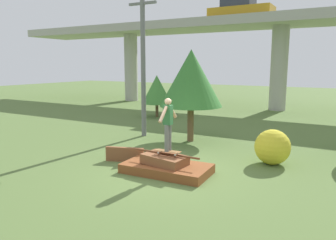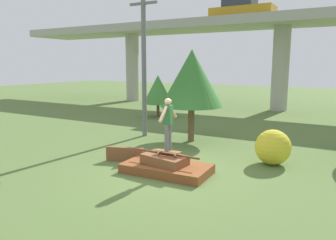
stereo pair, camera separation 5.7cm
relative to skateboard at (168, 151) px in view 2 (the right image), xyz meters
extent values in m
plane|color=#567038|center=(-0.08, 0.07, -0.66)|extent=(80.00, 80.00, 0.00)
cube|color=brown|center=(-0.08, 0.07, -0.53)|extent=(2.51, 1.42, 0.26)
cube|color=brown|center=(-0.12, 0.02, -0.27)|extent=(1.30, 0.88, 0.31)
cylinder|color=brown|center=(-0.08, 0.07, -0.10)|extent=(2.03, 0.06, 0.06)
cube|color=brown|center=(-1.78, 0.35, -0.43)|extent=(1.21, 0.49, 0.47)
cube|color=brown|center=(0.00, 0.00, 0.01)|extent=(0.76, 0.26, 0.01)
cylinder|color=silver|center=(0.25, 0.11, -0.05)|extent=(0.06, 0.03, 0.05)
cylinder|color=silver|center=(0.27, -0.07, -0.05)|extent=(0.06, 0.03, 0.05)
cylinder|color=silver|center=(-0.27, 0.07, -0.05)|extent=(0.06, 0.03, 0.05)
cylinder|color=silver|center=(-0.25, -0.11, -0.05)|extent=(0.06, 0.03, 0.05)
cylinder|color=slate|center=(-0.01, 0.08, 0.39)|extent=(0.12, 0.12, 0.75)
cylinder|color=slate|center=(0.01, -0.08, 0.39)|extent=(0.12, 0.12, 0.75)
cube|color=#2D6638|center=(0.00, 0.00, 1.03)|extent=(0.23, 0.23, 0.54)
sphere|color=tan|center=(0.00, 0.00, 1.39)|extent=(0.19, 0.19, 0.19)
cylinder|color=tan|center=(-0.02, 0.30, 1.08)|extent=(0.12, 0.45, 0.42)
cylinder|color=tan|center=(0.02, -0.30, 1.08)|extent=(0.12, 0.45, 0.42)
cube|color=#A8A59E|center=(-0.08, 15.08, 5.20)|extent=(44.00, 4.61, 0.60)
cylinder|color=#A8A59E|center=(-12.18, 15.08, 2.12)|extent=(1.10, 1.10, 5.56)
cylinder|color=#A8A59E|center=(-0.08, 15.08, 2.12)|extent=(1.10, 1.10, 5.56)
cube|color=#B28419|center=(-2.65, 14.58, 5.83)|extent=(4.18, 1.87, 0.65)
cube|color=#2D333D|center=(-2.86, 14.58, 6.47)|extent=(2.01, 1.72, 0.64)
cylinder|color=slate|center=(-3.41, 3.88, 2.40)|extent=(0.20, 0.20, 6.12)
cube|color=slate|center=(-3.41, 3.88, 4.85)|extent=(1.30, 0.10, 0.10)
cylinder|color=brown|center=(-1.22, 3.96, 0.05)|extent=(0.25, 0.25, 1.42)
cone|color=#387A33|center=(-1.22, 3.96, 1.87)|extent=(2.48, 2.48, 2.22)
cylinder|color=brown|center=(-5.64, 8.60, -0.27)|extent=(0.17, 0.17, 0.79)
cone|color=#428438|center=(-5.64, 8.60, 0.96)|extent=(1.74, 1.74, 1.66)
sphere|color=gold|center=(2.34, 2.40, -0.12)|extent=(1.09, 1.09, 1.09)
camera|label=1|loc=(4.38, -7.70, 2.39)|focal=35.00mm
camera|label=2|loc=(4.43, -7.68, 2.39)|focal=35.00mm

